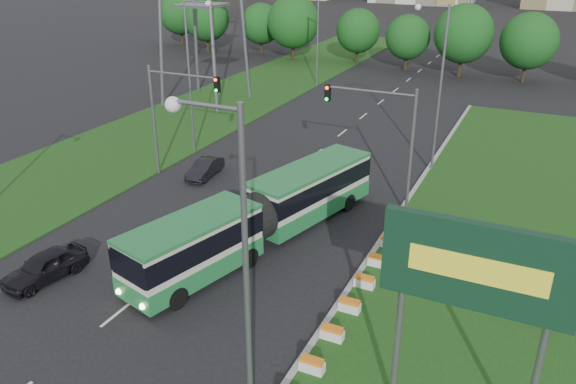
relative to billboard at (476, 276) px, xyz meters
The scene contains 17 objects.
ground 14.97m from the billboard, 153.89° to the left, with size 360.00×360.00×0.00m, color black.
grass_median 15.29m from the billboard, 86.93° to the left, with size 14.00×60.00×0.15m, color #184313.
median_kerb 16.48m from the billboard, 113.88° to the left, with size 0.30×60.00×0.18m, color #999999.
left_verge 43.75m from the billboard, 134.29° to the left, with size 12.00×110.00×0.10m, color #184313.
lane_markings 30.77m from the billboard, 120.39° to the left, with size 0.20×100.00×0.01m, color silver, non-canonical shape.
flower_planters 9.80m from the billboard, 134.22° to the left, with size 1.10×15.90×0.60m, color white, non-canonical shape.
billboard is the anchor object (origin of this frame).
traffic_mast_median 17.68m from the billboard, 115.03° to the left, with size 5.76×0.32×8.00m.
traffic_mast_left 27.16m from the billboard, 146.45° to the left, with size 5.76×0.32×8.00m.
street_lamps 22.11m from the billboard, 133.62° to the left, with size 36.00×60.00×12.00m, color slate, non-canonical shape.
tree_line 61.07m from the billboard, 92.11° to the left, with size 120.00×8.00×9.00m, color #124516, non-canonical shape.
articulated_bus 15.97m from the billboard, 144.49° to the left, with size 2.76×17.71×2.92m.
car_left_near 21.19m from the billboard, behind, with size 1.76×4.37×1.49m, color black.
car_left_far 26.71m from the billboard, 142.57° to the left, with size 1.35×3.87×1.28m, color black.
car_median 11.58m from the billboard, 76.61° to the left, with size 1.81×4.46×1.29m, color gray.
pedestrian 16.50m from the billboard, behind, with size 0.63×0.41×1.72m, color gray.
shopping_trolley 16.45m from the billboard, behind, with size 0.38×0.40×0.65m.
Camera 1 is at (13.31, -21.99, 15.66)m, focal length 35.00 mm.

